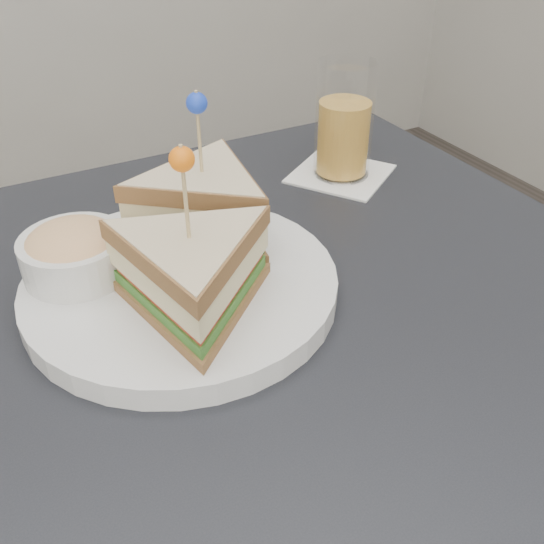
# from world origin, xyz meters

# --- Properties ---
(table) EXTENTS (0.80, 0.80, 0.75)m
(table) POSITION_xyz_m (0.00, 0.00, 0.67)
(table) COLOR black
(table) RESTS_ON ground
(plate_meal) EXTENTS (0.35, 0.35, 0.17)m
(plate_meal) POSITION_xyz_m (-0.04, 0.09, 0.80)
(plate_meal) COLOR silver
(plate_meal) RESTS_ON table
(drink_set) EXTENTS (0.16, 0.16, 0.15)m
(drink_set) POSITION_xyz_m (0.23, 0.23, 0.82)
(drink_set) COLOR white
(drink_set) RESTS_ON table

